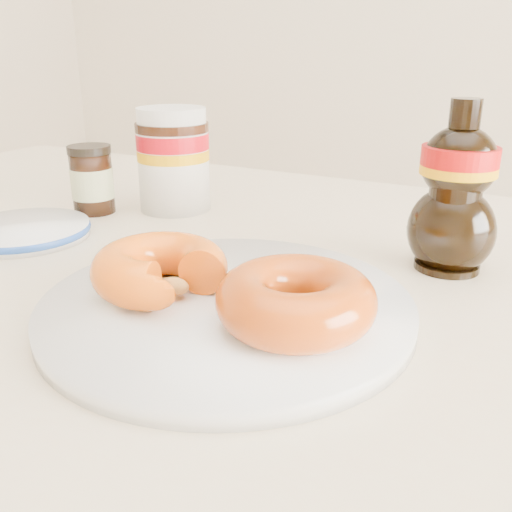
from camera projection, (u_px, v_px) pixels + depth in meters
The scene contains 8 objects.
dining_table at pixel (196, 346), 0.58m from camera, with size 1.40×0.90×0.75m.
plate at pixel (227, 306), 0.46m from camera, with size 0.30×0.30×0.01m.
donut_bitten at pixel (160, 269), 0.47m from camera, with size 0.11×0.11×0.04m, color #F9540E.
donut_whole at pixel (296, 300), 0.41m from camera, with size 0.12×0.12×0.04m, color #AB3F0B.
nutella_jar at pixel (173, 156), 0.74m from camera, with size 0.09×0.09×0.13m.
syrup_bottle at pixel (456, 188), 0.53m from camera, with size 0.08×0.07×0.16m, color black, non-canonical shape.
dark_jar at pixel (92, 180), 0.73m from camera, with size 0.05×0.05×0.09m.
blue_rim_saucer at pixel (24, 230), 0.65m from camera, with size 0.15×0.15×0.01m.
Camera 1 is at (0.30, -0.32, 0.96)m, focal length 40.00 mm.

